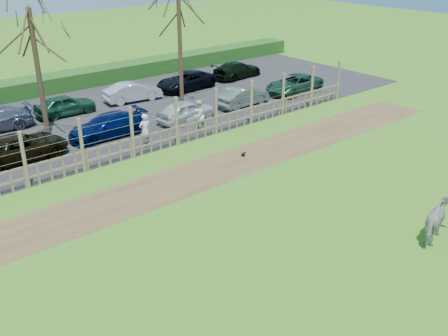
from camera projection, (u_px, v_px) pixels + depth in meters
ground at (247, 225)px, 18.07m from camera, size 120.00×120.00×0.00m
dirt_strip at (176, 183)px, 21.23m from camera, size 34.00×2.80×0.01m
asphalt at (76, 122)px, 28.24m from camera, size 44.00×13.00×0.04m
hedge at (30, 87)px, 32.92m from camera, size 46.00×2.00×1.10m
fence at (133, 142)px, 23.35m from camera, size 30.16×0.16×2.50m
tree_mid at (34, 42)px, 24.36m from camera, size 4.80×4.80×6.83m
tree_right at (179, 17)px, 29.76m from camera, size 4.80×4.80×7.35m
zebra at (440, 221)px, 16.86m from camera, size 1.95×1.31×1.51m
visitor_a at (145, 131)px, 24.43m from camera, size 0.63×0.41×1.72m
visitor_b at (198, 116)px, 26.50m from camera, size 1.00×0.89×1.72m
crow at (243, 154)px, 23.77m from camera, size 0.26×0.19×0.21m
car_2 at (21, 147)px, 23.21m from camera, size 4.33×2.02×1.20m
car_3 at (107, 126)px, 25.86m from camera, size 4.14×1.69×1.20m
car_4 at (186, 111)px, 28.10m from camera, size 3.64×1.73×1.20m
car_5 at (243, 96)px, 30.69m from camera, size 3.72×1.53×1.20m
car_6 at (294, 84)px, 33.37m from camera, size 4.43×2.25×1.20m
car_10 at (65, 105)px, 29.12m from camera, size 3.53×1.44×1.20m
car_11 at (133, 92)px, 31.62m from camera, size 3.76×1.66×1.20m
car_12 at (186, 81)px, 34.13m from camera, size 4.48×2.38×1.20m
car_13 at (237, 70)px, 37.02m from camera, size 4.29×2.12×1.20m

